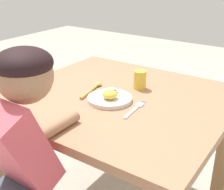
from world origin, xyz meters
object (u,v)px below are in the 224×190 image
at_px(fork, 135,109).
at_px(person, 21,177).
at_px(drinking_cup, 140,80).
at_px(spoon, 93,88).
at_px(plate, 109,97).

height_order(fork, person, person).
bearing_deg(person, drinking_cup, 87.23).
bearing_deg(drinking_cup, person, -92.77).
distance_m(fork, spoon, 0.30).
height_order(plate, spoon, plate).
height_order(spoon, person, person).
bearing_deg(person, plate, 90.45).
relative_size(fork, drinking_cup, 2.20).
bearing_deg(spoon, drinking_cup, -63.02).
relative_size(spoon, person, 0.21).
xyz_separation_m(spoon, drinking_cup, (0.19, 0.15, 0.04)).
xyz_separation_m(fork, spoon, (-0.29, 0.08, 0.01)).
distance_m(spoon, drinking_cup, 0.24).
bearing_deg(fork, plate, 79.80).
bearing_deg(person, spoon, 103.82).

